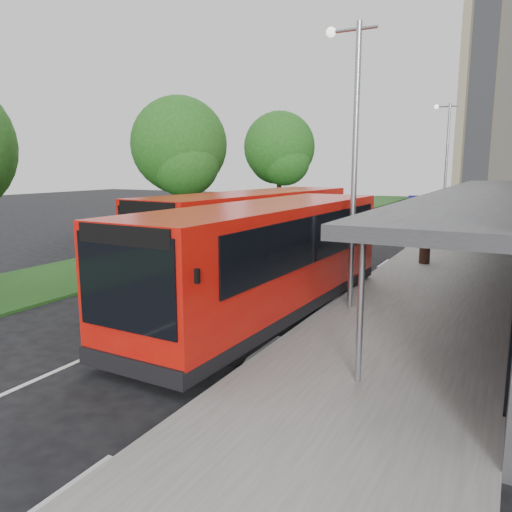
{
  "coord_description": "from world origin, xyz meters",
  "views": [
    {
      "loc": [
        8.38,
        -12.03,
        4.28
      ],
      "look_at": [
        1.24,
        1.62,
        1.5
      ],
      "focal_mm": 35.0,
      "sensor_mm": 36.0,
      "label": 1
    }
  ],
  "objects_px": {
    "lamp_post_far": "(445,159)",
    "tree_mid": "(180,151)",
    "car_near": "(443,206)",
    "lamp_post_near": "(352,150)",
    "bollard": "(445,232)",
    "car_far": "(414,201)",
    "tree_far": "(279,152)",
    "bus_main": "(268,259)",
    "litter_bin": "(425,254)",
    "bus_second": "(253,232)"
  },
  "relations": [
    {
      "from": "litter_bin",
      "to": "bollard",
      "type": "xyz_separation_m",
      "value": [
        -0.13,
        7.53,
        0.04
      ]
    },
    {
      "from": "tree_mid",
      "to": "bollard",
      "type": "relative_size",
      "value": 8.68
    },
    {
      "from": "tree_far",
      "to": "bus_main",
      "type": "xyz_separation_m",
      "value": [
        9.18,
        -20.45,
        -3.6
      ]
    },
    {
      "from": "bollard",
      "to": "car_far",
      "type": "distance_m",
      "value": 28.09
    },
    {
      "from": "bus_main",
      "to": "bollard",
      "type": "xyz_separation_m",
      "value": [
        2.73,
        16.99,
        -1.06
      ]
    },
    {
      "from": "lamp_post_far",
      "to": "tree_mid",
      "type": "bearing_deg",
      "value": -130.68
    },
    {
      "from": "lamp_post_near",
      "to": "bollard",
      "type": "xyz_separation_m",
      "value": [
        0.78,
        15.59,
        -4.12
      ]
    },
    {
      "from": "tree_far",
      "to": "litter_bin",
      "type": "bearing_deg",
      "value": -42.39
    },
    {
      "from": "lamp_post_far",
      "to": "car_near",
      "type": "height_order",
      "value": "lamp_post_far"
    },
    {
      "from": "tree_far",
      "to": "car_near",
      "type": "height_order",
      "value": "tree_far"
    },
    {
      "from": "lamp_post_far",
      "to": "car_near",
      "type": "bearing_deg",
      "value": 96.91
    },
    {
      "from": "lamp_post_near",
      "to": "car_far",
      "type": "bearing_deg",
      "value": 97.79
    },
    {
      "from": "tree_mid",
      "to": "bus_second",
      "type": "xyz_separation_m",
      "value": [
        6.13,
        -3.66,
        -3.34
      ]
    },
    {
      "from": "car_far",
      "to": "lamp_post_near",
      "type": "bearing_deg",
      "value": -95.31
    },
    {
      "from": "tree_mid",
      "to": "lamp_post_near",
      "type": "bearing_deg",
      "value": -32.36
    },
    {
      "from": "lamp_post_far",
      "to": "bus_main",
      "type": "xyz_separation_m",
      "value": [
        -1.95,
        -21.4,
        -3.06
      ]
    },
    {
      "from": "lamp_post_far",
      "to": "litter_bin",
      "type": "height_order",
      "value": "lamp_post_far"
    },
    {
      "from": "lamp_post_far",
      "to": "car_far",
      "type": "xyz_separation_m",
      "value": [
        -5.87,
        22.88,
        -4.18
      ]
    },
    {
      "from": "car_near",
      "to": "car_far",
      "type": "bearing_deg",
      "value": 140.8
    },
    {
      "from": "tree_mid",
      "to": "car_far",
      "type": "xyz_separation_m",
      "value": [
        5.26,
        35.83,
        -4.47
      ]
    },
    {
      "from": "lamp_post_far",
      "to": "bollard",
      "type": "bearing_deg",
      "value": -79.96
    },
    {
      "from": "bollard",
      "to": "car_far",
      "type": "height_order",
      "value": "car_far"
    },
    {
      "from": "tree_mid",
      "to": "car_near",
      "type": "xyz_separation_m",
      "value": [
        9.09,
        29.78,
        -4.5
      ]
    },
    {
      "from": "lamp_post_near",
      "to": "bollard",
      "type": "bearing_deg",
      "value": 87.14
    },
    {
      "from": "lamp_post_far",
      "to": "litter_bin",
      "type": "relative_size",
      "value": 9.88
    },
    {
      "from": "tree_far",
      "to": "tree_mid",
      "type": "bearing_deg",
      "value": -90.0
    },
    {
      "from": "lamp_post_near",
      "to": "bollard",
      "type": "height_order",
      "value": "lamp_post_near"
    },
    {
      "from": "lamp_post_near",
      "to": "car_near",
      "type": "height_order",
      "value": "lamp_post_near"
    },
    {
      "from": "lamp_post_near",
      "to": "bus_main",
      "type": "xyz_separation_m",
      "value": [
        -1.95,
        -1.4,
        -3.06
      ]
    },
    {
      "from": "tree_mid",
      "to": "bus_main",
      "type": "height_order",
      "value": "tree_mid"
    },
    {
      "from": "litter_bin",
      "to": "car_far",
      "type": "relative_size",
      "value": 0.25
    },
    {
      "from": "bus_main",
      "to": "car_far",
      "type": "distance_m",
      "value": 44.47
    },
    {
      "from": "tree_far",
      "to": "lamp_post_far",
      "type": "relative_size",
      "value": 1.02
    },
    {
      "from": "tree_far",
      "to": "bus_main",
      "type": "height_order",
      "value": "tree_far"
    },
    {
      "from": "lamp_post_far",
      "to": "car_near",
      "type": "distance_m",
      "value": 17.47
    },
    {
      "from": "car_far",
      "to": "bus_second",
      "type": "bearing_deg",
      "value": -101.84
    },
    {
      "from": "tree_far",
      "to": "bus_second",
      "type": "relative_size",
      "value": 0.69
    },
    {
      "from": "bus_main",
      "to": "car_near",
      "type": "distance_m",
      "value": 38.26
    },
    {
      "from": "tree_far",
      "to": "litter_bin",
      "type": "distance_m",
      "value": 16.97
    },
    {
      "from": "tree_mid",
      "to": "tree_far",
      "type": "distance_m",
      "value": 12.0
    },
    {
      "from": "litter_bin",
      "to": "bollard",
      "type": "height_order",
      "value": "bollard"
    },
    {
      "from": "lamp_post_near",
      "to": "bus_main",
      "type": "relative_size",
      "value": 0.69
    },
    {
      "from": "car_near",
      "to": "car_far",
      "type": "relative_size",
      "value": 0.92
    },
    {
      "from": "bus_main",
      "to": "litter_bin",
      "type": "bearing_deg",
      "value": 75.32
    },
    {
      "from": "litter_bin",
      "to": "tree_far",
      "type": "bearing_deg",
      "value": 137.61
    },
    {
      "from": "tree_mid",
      "to": "lamp_post_far",
      "type": "distance_m",
      "value": 17.08
    },
    {
      "from": "bus_second",
      "to": "litter_bin",
      "type": "bearing_deg",
      "value": 44.07
    },
    {
      "from": "lamp_post_near",
      "to": "bus_second",
      "type": "height_order",
      "value": "lamp_post_near"
    },
    {
      "from": "lamp_post_far",
      "to": "car_far",
      "type": "height_order",
      "value": "lamp_post_far"
    },
    {
      "from": "lamp_post_far",
      "to": "bollard",
      "type": "distance_m",
      "value": 6.08
    }
  ]
}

